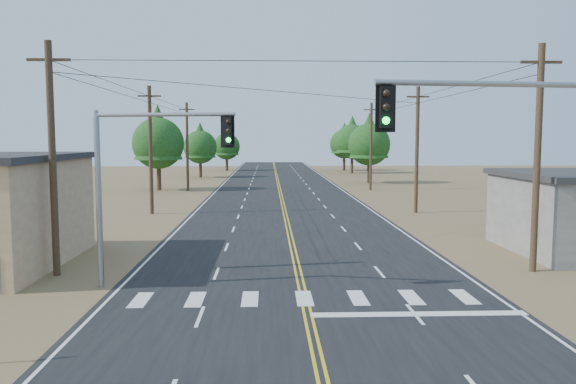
{
  "coord_description": "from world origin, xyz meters",
  "views": [
    {
      "loc": [
        -1.32,
        -12.23,
        5.9
      ],
      "look_at": [
        -0.42,
        13.01,
        3.5
      ],
      "focal_mm": 35.0,
      "sensor_mm": 36.0,
      "label": 1
    }
  ],
  "objects": [
    {
      "name": "utility_pole_left_mid",
      "position": [
        -10.5,
        32.0,
        5.12
      ],
      "size": [
        1.8,
        0.3,
        10.0
      ],
      "color": "#4C3826",
      "rests_on": "ground"
    },
    {
      "name": "tree_right_mid",
      "position": [
        13.12,
        83.95,
        6.05
      ],
      "size": [
        5.94,
        5.94,
        9.89
      ],
      "color": "#3F2D1E",
      "rests_on": "ground"
    },
    {
      "name": "signal_mast_left",
      "position": [
        -6.41,
        9.67,
        4.73
      ],
      "size": [
        5.59,
        1.45,
        7.01
      ],
      "rotation": [
        0.0,
        0.0,
        -0.2
      ],
      "color": "gray",
      "rests_on": "ground"
    },
    {
      "name": "road",
      "position": [
        0.0,
        30.0,
        0.01
      ],
      "size": [
        15.0,
        200.0,
        0.02
      ],
      "primitive_type": "cube",
      "color": "black",
      "rests_on": "ground"
    },
    {
      "name": "utility_pole_right_near",
      "position": [
        10.5,
        12.0,
        5.12
      ],
      "size": [
        1.8,
        0.3,
        10.0
      ],
      "color": "#4C3826",
      "rests_on": "ground"
    },
    {
      "name": "tree_left_near",
      "position": [
        -13.9,
        52.69,
        6.0
      ],
      "size": [
        5.89,
        5.89,
        9.81
      ],
      "color": "#3F2D1E",
      "rests_on": "ground"
    },
    {
      "name": "utility_pole_left_far",
      "position": [
        -10.5,
        52.0,
        5.12
      ],
      "size": [
        1.8,
        0.3,
        10.0
      ],
      "color": "#4C3826",
      "rests_on": "ground"
    },
    {
      "name": "tree_right_near",
      "position": [
        12.1,
        62.13,
        5.73
      ],
      "size": [
        5.62,
        5.62,
        9.37
      ],
      "color": "#3F2D1E",
      "rests_on": "ground"
    },
    {
      "name": "utility_pole_right_mid",
      "position": [
        10.5,
        32.0,
        5.12
      ],
      "size": [
        1.8,
        0.3,
        10.0
      ],
      "color": "#4C3826",
      "rests_on": "ground"
    },
    {
      "name": "signal_mast_right",
      "position": [
        6.52,
        3.77,
        5.24
      ],
      "size": [
        7.13,
        1.14,
        7.65
      ],
      "rotation": [
        0.0,
        0.0,
        0.11
      ],
      "color": "gray",
      "rests_on": "ground"
    },
    {
      "name": "utility_pole_right_far",
      "position": [
        10.5,
        52.0,
        5.12
      ],
      "size": [
        1.8,
        0.3,
        10.0
      ],
      "color": "#4C3826",
      "rests_on": "ground"
    },
    {
      "name": "utility_pole_left_near",
      "position": [
        -10.5,
        12.0,
        5.12
      ],
      "size": [
        1.8,
        0.3,
        10.0
      ],
      "color": "#4C3826",
      "rests_on": "ground"
    },
    {
      "name": "tree_left_far",
      "position": [
        -9.0,
        92.26,
        4.99
      ],
      "size": [
        4.9,
        4.9,
        8.16
      ],
      "color": "#3F2D1E",
      "rests_on": "ground"
    },
    {
      "name": "tree_right_far",
      "position": [
        12.88,
        92.2,
        5.48
      ],
      "size": [
        5.38,
        5.38,
        8.97
      ],
      "color": "#3F2D1E",
      "rests_on": "ground"
    },
    {
      "name": "tree_left_mid",
      "position": [
        -11.68,
        73.9,
        5.18
      ],
      "size": [
        5.08,
        5.08,
        8.46
      ],
      "color": "#3F2D1E",
      "rests_on": "ground"
    }
  ]
}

